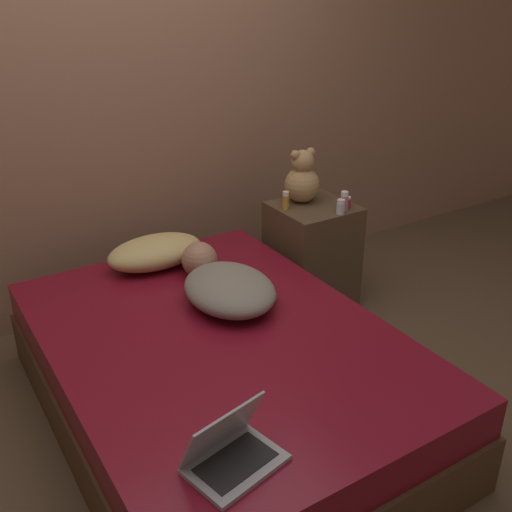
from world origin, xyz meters
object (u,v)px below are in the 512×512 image
at_px(laptop, 231,451).
at_px(bottle_red, 347,202).
at_px(bottle_amber, 286,201).
at_px(person_lying, 225,284).
at_px(pillow, 155,252).
at_px(bottle_clear, 341,207).
at_px(teddy_bear, 302,179).
at_px(bottle_pink, 344,201).

height_order(laptop, bottle_red, bottle_red).
bearing_deg(bottle_amber, bottle_red, -26.60).
bearing_deg(person_lying, pillow, 107.51).
distance_m(laptop, bottle_clear, 1.70).
relative_size(person_lying, bottle_amber, 6.60).
bearing_deg(teddy_bear, laptop, -132.63).
distance_m(teddy_bear, bottle_pink, 0.27).
bearing_deg(laptop, teddy_bear, 34.86).
relative_size(pillow, teddy_bear, 1.64).
bearing_deg(bottle_red, bottle_pink, -151.01).
relative_size(person_lying, teddy_bear, 2.20).
bearing_deg(teddy_bear, pillow, 177.58).
bearing_deg(bottle_red, pillow, 166.75).
height_order(bottle_pink, bottle_clear, bottle_pink).
bearing_deg(bottle_clear, bottle_amber, 135.51).
bearing_deg(bottle_red, bottle_amber, 153.40).
bearing_deg(bottle_clear, person_lying, -166.93).
relative_size(pillow, bottle_pink, 4.72).
relative_size(laptop, bottle_clear, 4.10).
distance_m(teddy_bear, bottle_amber, 0.18).
xyz_separation_m(laptop, bottle_pink, (1.35, 1.11, 0.19)).
bearing_deg(pillow, teddy_bear, -2.42).
xyz_separation_m(bottle_pink, bottle_clear, (-0.05, -0.03, -0.01)).
bearing_deg(laptop, person_lying, 48.89).
distance_m(bottle_pink, bottle_red, 0.05).
bearing_deg(bottle_amber, bottle_clear, -44.49).
bearing_deg(bottle_clear, laptop, -140.31).
bearing_deg(person_lying, laptop, -115.89).
bearing_deg(bottle_amber, pillow, 172.88).
distance_m(person_lying, laptop, 1.01).
relative_size(teddy_bear, bottle_clear, 3.83).
bearing_deg(laptop, bottle_amber, 37.27).
bearing_deg(bottle_red, person_lying, -164.93).
bearing_deg(bottle_amber, person_lying, -146.63).
distance_m(laptop, bottle_red, 1.80).
distance_m(laptop, bottle_amber, 1.69).
distance_m(person_lying, bottle_amber, 0.74).
height_order(bottle_amber, bottle_clear, bottle_amber).
bearing_deg(bottle_pink, laptop, -140.56).
bearing_deg(bottle_red, teddy_bear, 127.48).
height_order(person_lying, bottle_red, bottle_red).
height_order(bottle_pink, bottle_amber, bottle_pink).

